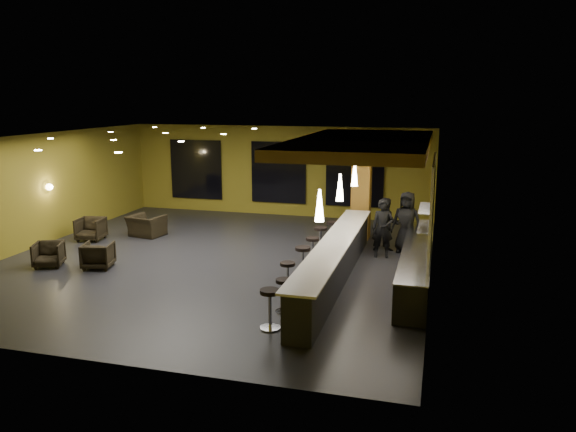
% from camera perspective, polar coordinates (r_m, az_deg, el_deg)
% --- Properties ---
extents(floor, '(12.00, 13.00, 0.10)m').
position_cam_1_polar(floor, '(16.43, -7.23, -4.58)').
color(floor, black).
rests_on(floor, ground).
extents(ceiling, '(12.00, 13.00, 0.10)m').
position_cam_1_polar(ceiling, '(15.78, -7.58, 8.04)').
color(ceiling, black).
extents(wall_back, '(12.00, 0.10, 3.50)m').
position_cam_1_polar(wall_back, '(22.12, -0.89, 4.61)').
color(wall_back, olive).
rests_on(wall_back, floor).
extents(wall_front, '(12.00, 0.10, 3.50)m').
position_cam_1_polar(wall_front, '(10.44, -21.31, -4.84)').
color(wall_front, olive).
rests_on(wall_front, floor).
extents(wall_left, '(0.10, 13.00, 3.50)m').
position_cam_1_polar(wall_left, '(19.14, -24.39, 2.34)').
color(wall_left, olive).
rests_on(wall_left, floor).
extents(wall_right, '(0.10, 13.00, 3.50)m').
position_cam_1_polar(wall_right, '(14.81, 14.78, 0.44)').
color(wall_right, olive).
rests_on(wall_right, floor).
extents(wood_soffit, '(3.60, 8.00, 0.28)m').
position_cam_1_polar(wood_soffit, '(15.71, 7.60, 7.33)').
color(wood_soffit, olive).
rests_on(wood_soffit, ceiling).
extents(window_left, '(2.20, 0.06, 2.40)m').
position_cam_1_polar(window_left, '(23.24, -9.32, 4.69)').
color(window_left, black).
rests_on(window_left, wall_back).
extents(window_center, '(2.20, 0.06, 2.40)m').
position_cam_1_polar(window_center, '(22.02, -0.97, 4.45)').
color(window_center, black).
rests_on(window_center, wall_back).
extents(window_right, '(2.20, 0.06, 2.40)m').
position_cam_1_polar(window_right, '(21.39, 6.79, 4.13)').
color(window_right, black).
rests_on(window_right, wall_back).
extents(tile_backsplash, '(0.06, 3.20, 2.40)m').
position_cam_1_polar(tile_backsplash, '(13.78, 14.41, 0.67)').
color(tile_backsplash, white).
rests_on(tile_backsplash, wall_right).
extents(bar_counter, '(0.60, 8.00, 1.00)m').
position_cam_1_polar(bar_counter, '(14.35, 4.81, -4.71)').
color(bar_counter, black).
rests_on(bar_counter, floor).
extents(bar_top, '(0.78, 8.10, 0.05)m').
position_cam_1_polar(bar_top, '(14.21, 4.84, -2.68)').
color(bar_top, white).
rests_on(bar_top, bar_counter).
extents(prep_counter, '(0.70, 6.00, 0.86)m').
position_cam_1_polar(prep_counter, '(14.65, 12.91, -4.91)').
color(prep_counter, black).
rests_on(prep_counter, floor).
extents(prep_top, '(0.72, 6.00, 0.03)m').
position_cam_1_polar(prep_top, '(14.52, 12.99, -3.20)').
color(prep_top, silver).
rests_on(prep_top, prep_counter).
extents(wall_shelf_lower, '(0.30, 1.50, 0.03)m').
position_cam_1_polar(wall_shelf_lower, '(13.67, 13.72, -1.10)').
color(wall_shelf_lower, silver).
rests_on(wall_shelf_lower, wall_right).
extents(wall_shelf_upper, '(0.30, 1.50, 0.03)m').
position_cam_1_polar(wall_shelf_upper, '(13.57, 13.81, 0.75)').
color(wall_shelf_upper, silver).
rests_on(wall_shelf_upper, wall_right).
extents(column, '(0.60, 0.60, 3.50)m').
position_cam_1_polar(column, '(18.51, 7.48, 3.03)').
color(column, brown).
rests_on(column, floor).
extents(wall_sconce, '(0.22, 0.22, 0.22)m').
position_cam_1_polar(wall_sconce, '(19.41, -23.09, 2.73)').
color(wall_sconce, '#FFE5B2').
rests_on(wall_sconce, wall_left).
extents(pendant_0, '(0.20, 0.20, 0.70)m').
position_cam_1_polar(pendant_0, '(12.00, 3.22, 1.07)').
color(pendant_0, white).
rests_on(pendant_0, wood_soffit).
extents(pendant_1, '(0.20, 0.20, 0.70)m').
position_cam_1_polar(pendant_1, '(14.42, 5.30, 2.91)').
color(pendant_1, white).
rests_on(pendant_1, wood_soffit).
extents(pendant_2, '(0.20, 0.20, 0.70)m').
position_cam_1_polar(pendant_2, '(16.86, 6.78, 4.22)').
color(pendant_2, white).
rests_on(pendant_2, wood_soffit).
extents(staff_a, '(0.66, 0.47, 1.72)m').
position_cam_1_polar(staff_a, '(16.55, 9.59, -1.27)').
color(staff_a, black).
rests_on(staff_a, floor).
extents(staff_b, '(0.92, 0.79, 1.64)m').
position_cam_1_polar(staff_b, '(17.23, 9.98, -0.88)').
color(staff_b, black).
rests_on(staff_b, floor).
extents(staff_c, '(1.01, 0.78, 1.85)m').
position_cam_1_polar(staff_c, '(17.21, 11.95, -0.62)').
color(staff_c, black).
rests_on(staff_c, floor).
extents(armchair_a, '(0.97, 0.98, 0.69)m').
position_cam_1_polar(armchair_a, '(16.91, -23.14, -3.61)').
color(armchair_a, black).
rests_on(armchair_a, floor).
extents(armchair_b, '(0.93, 0.95, 0.71)m').
position_cam_1_polar(armchair_b, '(16.29, -18.73, -3.80)').
color(armchair_b, black).
rests_on(armchair_b, floor).
extents(armchair_c, '(0.92, 0.94, 0.75)m').
position_cam_1_polar(armchair_c, '(19.44, -19.40, -1.26)').
color(armchair_c, black).
rests_on(armchair_c, floor).
extents(armchair_d, '(1.25, 1.14, 0.71)m').
position_cam_1_polar(armchair_d, '(19.49, -14.19, -0.96)').
color(armchair_d, black).
rests_on(armchair_d, floor).
extents(bar_stool_0, '(0.42, 0.42, 0.84)m').
position_cam_1_polar(bar_stool_0, '(11.46, -1.86, -8.90)').
color(bar_stool_0, silver).
rests_on(bar_stool_0, floor).
extents(bar_stool_1, '(0.38, 0.38, 0.76)m').
position_cam_1_polar(bar_stool_1, '(12.31, -0.41, -7.63)').
color(bar_stool_1, silver).
rests_on(bar_stool_1, floor).
extents(bar_stool_2, '(0.38, 0.38, 0.75)m').
position_cam_1_polar(bar_stool_2, '(13.51, -0.04, -5.83)').
color(bar_stool_2, silver).
rests_on(bar_stool_2, floor).
extents(bar_stool_3, '(0.41, 0.41, 0.82)m').
position_cam_1_polar(bar_stool_3, '(14.60, 1.50, -4.29)').
color(bar_stool_3, silver).
rests_on(bar_stool_3, floor).
extents(bar_stool_4, '(0.40, 0.40, 0.78)m').
position_cam_1_polar(bar_stool_4, '(15.71, 2.50, -3.19)').
color(bar_stool_4, silver).
rests_on(bar_stool_4, floor).
extents(bar_stool_5, '(0.42, 0.42, 0.82)m').
position_cam_1_polar(bar_stool_5, '(16.75, 3.31, -2.12)').
color(bar_stool_5, silver).
rests_on(bar_stool_5, floor).
extents(bar_stool_6, '(0.40, 0.40, 0.78)m').
position_cam_1_polar(bar_stool_6, '(17.70, 4.53, -1.46)').
color(bar_stool_6, silver).
rests_on(bar_stool_6, floor).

